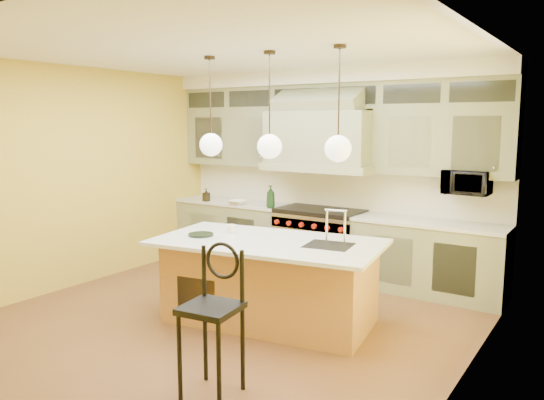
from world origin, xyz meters
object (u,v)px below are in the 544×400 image
Objects in this scene: kitchen_island at (270,280)px; counter_stool at (213,310)px; microwave at (467,182)px; range at (320,242)px.

kitchen_island reaches higher than counter_stool.
microwave is (1.05, 3.54, 0.75)m from counter_stool.
counter_stool is at bearing -75.37° from range.
microwave is (1.54, 1.99, 0.98)m from kitchen_island.
range is 0.99× the size of counter_stool.
kitchen_island is at bearing -127.74° from microwave.
range is 1.93m from kitchen_island.
counter_stool reaches higher than range.
counter_stool is at bearing -106.59° from microwave.
range is 2.21× the size of microwave.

